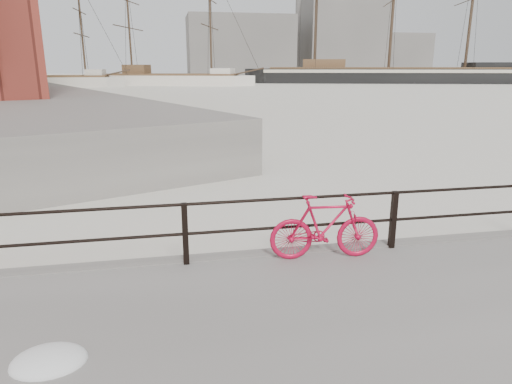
{
  "coord_description": "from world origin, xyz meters",
  "views": [
    {
      "loc": [
        -3.7,
        -6.89,
        3.38
      ],
      "look_at": [
        -2.05,
        1.5,
        1.0
      ],
      "focal_mm": 32.0,
      "sensor_mm": 36.0,
      "label": 1
    }
  ],
  "objects_px": {
    "schooner_mid": "(172,85)",
    "schooner_left": "(52,87)",
    "barque_black": "(387,83)",
    "bicycle": "(325,227)"
  },
  "relations": [
    {
      "from": "schooner_left",
      "to": "bicycle",
      "type": "bearing_deg",
      "value": -71.93
    },
    {
      "from": "schooner_mid",
      "to": "schooner_left",
      "type": "distance_m",
      "value": 19.5
    },
    {
      "from": "barque_black",
      "to": "schooner_left",
      "type": "bearing_deg",
      "value": -158.37
    },
    {
      "from": "bicycle",
      "to": "schooner_mid",
      "type": "relative_size",
      "value": 0.06
    },
    {
      "from": "barque_black",
      "to": "schooner_left",
      "type": "relative_size",
      "value": 2.63
    },
    {
      "from": "bicycle",
      "to": "schooner_left",
      "type": "bearing_deg",
      "value": 110.36
    },
    {
      "from": "bicycle",
      "to": "schooner_mid",
      "type": "xyz_separation_m",
      "value": [
        -1.03,
        76.9,
        -0.89
      ]
    },
    {
      "from": "barque_black",
      "to": "schooner_mid",
      "type": "bearing_deg",
      "value": -160.02
    },
    {
      "from": "schooner_mid",
      "to": "schooner_left",
      "type": "xyz_separation_m",
      "value": [
        -19.27,
        -3.02,
        0.0
      ]
    },
    {
      "from": "barque_black",
      "to": "schooner_left",
      "type": "height_order",
      "value": "barque_black"
    }
  ]
}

